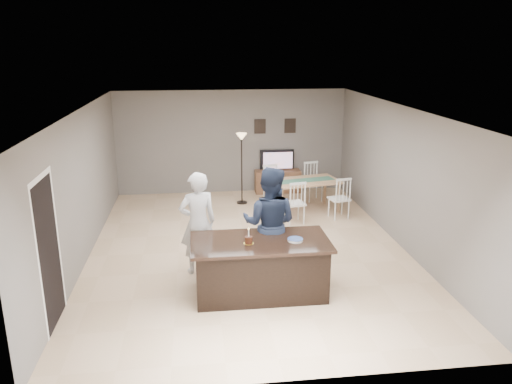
{
  "coord_description": "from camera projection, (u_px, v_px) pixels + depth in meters",
  "views": [
    {
      "loc": [
        -0.94,
        -8.92,
        3.82
      ],
      "look_at": [
        0.12,
        -0.3,
        1.24
      ],
      "focal_mm": 35.0,
      "sensor_mm": 36.0,
      "label": 1
    }
  ],
  "objects": [
    {
      "name": "dining_table",
      "position": [
        305.0,
        186.0,
        11.73
      ],
      "size": [
        1.84,
        2.06,
        0.97
      ],
      "rotation": [
        0.0,
        0.0,
        0.2
      ],
      "color": "tan",
      "rests_on": "floor"
    },
    {
      "name": "tv_console",
      "position": [
        278.0,
        181.0,
        13.32
      ],
      "size": [
        1.2,
        0.4,
        0.6
      ],
      "primitive_type": "cube",
      "color": "brown",
      "rests_on": "floor"
    },
    {
      "name": "doorway",
      "position": [
        48.0,
        240.0,
        6.78
      ],
      "size": [
        0.0,
        2.1,
        2.65
      ],
      "color": "black",
      "rests_on": "floor"
    },
    {
      "name": "picture_frames",
      "position": [
        275.0,
        126.0,
        13.1
      ],
      "size": [
        1.1,
        0.02,
        0.38
      ],
      "color": "black",
      "rests_on": "room_shell"
    },
    {
      "name": "television",
      "position": [
        277.0,
        160.0,
        13.23
      ],
      "size": [
        0.91,
        0.12,
        0.53
      ],
      "primitive_type": "imported",
      "rotation": [
        0.0,
        0.0,
        3.14
      ],
      "color": "black",
      "rests_on": "tv_console"
    },
    {
      "name": "floor_lamp",
      "position": [
        242.0,
        149.0,
        12.09
      ],
      "size": [
        0.26,
        0.26,
        1.76
      ],
      "color": "black",
      "rests_on": "floor"
    },
    {
      "name": "tv_screen_glow",
      "position": [
        278.0,
        161.0,
        13.15
      ],
      "size": [
        0.78,
        0.0,
        0.78
      ],
      "primitive_type": "plane",
      "rotation": [
        1.57,
        0.0,
        3.14
      ],
      "color": "orange",
      "rests_on": "tv_console"
    },
    {
      "name": "room_shell",
      "position": [
        248.0,
        165.0,
        9.2
      ],
      "size": [
        8.0,
        8.0,
        8.0
      ],
      "color": "slate",
      "rests_on": "floor"
    },
    {
      "name": "birthday_cake",
      "position": [
        249.0,
        240.0,
        7.58
      ],
      "size": [
        0.16,
        0.16,
        0.25
      ],
      "color": "yellow",
      "rests_on": "kitchen_island"
    },
    {
      "name": "floor",
      "position": [
        248.0,
        249.0,
        9.68
      ],
      "size": [
        8.0,
        8.0,
        0.0
      ],
      "primitive_type": "plane",
      "color": "tan",
      "rests_on": "ground"
    },
    {
      "name": "plate_stack",
      "position": [
        295.0,
        240.0,
        7.69
      ],
      "size": [
        0.24,
        0.24,
        0.04
      ],
      "color": "white",
      "rests_on": "kitchen_island"
    },
    {
      "name": "man",
      "position": [
        269.0,
        224.0,
        8.24
      ],
      "size": [
        1.14,
        1.02,
        1.93
      ],
      "primitive_type": "imported",
      "rotation": [
        0.0,
        0.0,
        2.77
      ],
      "color": "#1A2339",
      "rests_on": "floor"
    },
    {
      "name": "woman",
      "position": [
        198.0,
        223.0,
        8.48
      ],
      "size": [
        0.74,
        0.59,
        1.79
      ],
      "primitive_type": "imported",
      "rotation": [
        0.0,
        0.0,
        3.42
      ],
      "color": "silver",
      "rests_on": "floor"
    },
    {
      "name": "kitchen_island",
      "position": [
        260.0,
        267.0,
        7.84
      ],
      "size": [
        2.15,
        1.1,
        0.9
      ],
      "color": "black",
      "rests_on": "floor"
    }
  ]
}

